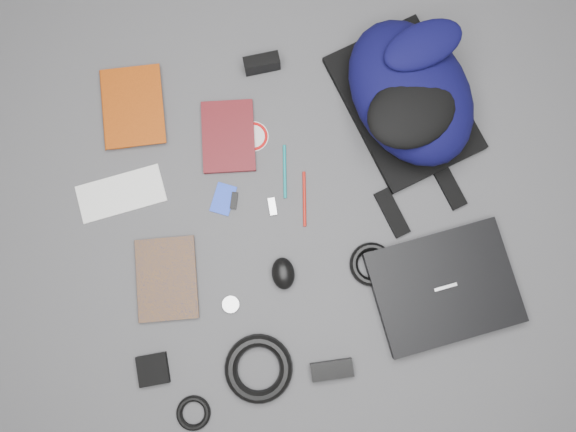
{
  "coord_description": "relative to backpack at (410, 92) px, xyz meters",
  "views": [
    {
      "loc": [
        -0.03,
        -0.21,
        1.61
      ],
      "look_at": [
        0.0,
        0.0,
        0.02
      ],
      "focal_mm": 35.0,
      "sensor_mm": 36.0,
      "label": 1
    }
  ],
  "objects": [
    {
      "name": "headphone_right",
      "position": [
        -0.58,
        -0.51,
        -0.1
      ],
      "size": [
        0.06,
        0.06,
        0.01
      ],
      "primitive_type": "cylinder",
      "rotation": [
        0.0,
        0.0,
        0.19
      ],
      "color": "#A6A6A8",
      "rests_on": "ground"
    },
    {
      "name": "compact_camera",
      "position": [
        -0.4,
        0.17,
        -0.07
      ],
      "size": [
        0.11,
        0.04,
        0.06
      ],
      "primitive_type": "cube",
      "rotation": [
        0.0,
        0.0,
        0.07
      ],
      "color": "black",
      "rests_on": "ground"
    },
    {
      "name": "pouch",
      "position": [
        -0.82,
        -0.66,
        -0.09
      ],
      "size": [
        0.09,
        0.09,
        0.02
      ],
      "primitive_type": "cube",
      "rotation": [
        0.0,
        0.0,
        0.03
      ],
      "color": "black",
      "rests_on": "ground"
    },
    {
      "name": "earbud_coil",
      "position": [
        -0.72,
        -0.79,
        -0.09
      ],
      "size": [
        0.11,
        0.11,
        0.02
      ],
      "primitive_type": "torus",
      "rotation": [
        0.0,
        0.0,
        -0.13
      ],
      "color": "black",
      "rests_on": "ground"
    },
    {
      "name": "ground",
      "position": [
        -0.39,
        -0.28,
        -0.1
      ],
      "size": [
        4.0,
        4.0,
        0.0
      ],
      "primitive_type": "plane",
      "color": "#4F4F51",
      "rests_on": "ground"
    },
    {
      "name": "pen_teal",
      "position": [
        -0.38,
        -0.15,
        -0.1
      ],
      "size": [
        0.03,
        0.16,
        0.01
      ],
      "primitive_type": "cylinder",
      "rotation": [
        1.57,
        0.0,
        -0.13
      ],
      "color": "#0E7D80",
      "rests_on": "ground"
    },
    {
      "name": "id_badge",
      "position": [
        -0.57,
        -0.21,
        -0.1
      ],
      "size": [
        0.09,
        0.1,
        0.0
      ],
      "primitive_type": "cube",
      "rotation": [
        0.0,
        0.0,
        -0.43
      ],
      "color": "blue",
      "rests_on": "ground"
    },
    {
      "name": "power_brick",
      "position": [
        -0.33,
        -0.73,
        -0.09
      ],
      "size": [
        0.12,
        0.05,
        0.03
      ],
      "primitive_type": "cube",
      "rotation": [
        0.0,
        0.0,
        -0.01
      ],
      "color": "black",
      "rests_on": "ground"
    },
    {
      "name": "usb_silver",
      "position": [
        -0.43,
        -0.25,
        -0.1
      ],
      "size": [
        0.02,
        0.05,
        0.01
      ],
      "primitive_type": "cube",
      "rotation": [
        0.0,
        0.0,
        0.02
      ],
      "color": "#BABABC",
      "rests_on": "ground"
    },
    {
      "name": "envelope",
      "position": [
        -0.86,
        -0.15,
        -0.1
      ],
      "size": [
        0.26,
        0.15,
        0.0
      ],
      "primitive_type": "cube",
      "rotation": [
        0.0,
        0.0,
        0.14
      ],
      "color": "white",
      "rests_on": "ground"
    },
    {
      "name": "textbook_red",
      "position": [
        -0.88,
        0.11,
        -0.09
      ],
      "size": [
        0.19,
        0.25,
        0.03
      ],
      "primitive_type": "imported",
      "rotation": [
        0.0,
        0.0,
        -0.03
      ],
      "color": "#8F3208",
      "rests_on": "ground"
    },
    {
      "name": "usb_black",
      "position": [
        -0.54,
        -0.22,
        -0.1
      ],
      "size": [
        0.03,
        0.05,
        0.01
      ],
      "primitive_type": "cube",
      "rotation": [
        0.0,
        0.0,
        -0.26
      ],
      "color": "black",
      "rests_on": "ground"
    },
    {
      "name": "backpack",
      "position": [
        0.0,
        0.0,
        0.0
      ],
      "size": [
        0.47,
        0.57,
        0.21
      ],
      "primitive_type": null,
      "rotation": [
        0.0,
        0.0,
        0.31
      ],
      "color": "black",
      "rests_on": "ground"
    },
    {
      "name": "sticker_disc",
      "position": [
        -0.46,
        -0.03,
        -0.1
      ],
      "size": [
        0.12,
        0.12,
        0.0
      ],
      "primitive_type": "cylinder",
      "rotation": [
        0.0,
        0.0,
        0.38
      ],
      "color": "white",
      "rests_on": "ground"
    },
    {
      "name": "laptop",
      "position": [
        0.02,
        -0.55,
        -0.08
      ],
      "size": [
        0.42,
        0.35,
        0.04
      ],
      "primitive_type": "cube",
      "rotation": [
        0.0,
        0.0,
        0.13
      ],
      "color": "black",
      "rests_on": "ground"
    },
    {
      "name": "dvd_case",
      "position": [
        -0.53,
        -0.02,
        -0.09
      ],
      "size": [
        0.17,
        0.23,
        0.02
      ],
      "primitive_type": "cube",
      "rotation": [
        0.0,
        0.0,
        -0.09
      ],
      "color": "#490E11",
      "rests_on": "ground"
    },
    {
      "name": "comic_book",
      "position": [
        -0.84,
        -0.41,
        -0.09
      ],
      "size": [
        0.18,
        0.24,
        0.02
      ],
      "primitive_type": "imported",
      "rotation": [
        0.0,
        0.0,
        -0.06
      ],
      "color": "#A05F0B",
      "rests_on": "ground"
    },
    {
      "name": "power_cord_coil",
      "position": [
        -0.53,
        -0.7,
        -0.08
      ],
      "size": [
        0.23,
        0.23,
        0.04
      ],
      "primitive_type": "torus",
      "rotation": [
        0.0,
        0.0,
        -0.22
      ],
      "color": "black",
      "rests_on": "ground"
    },
    {
      "name": "mouse",
      "position": [
        -0.42,
        -0.45,
        -0.08
      ],
      "size": [
        0.07,
        0.09,
        0.05
      ],
      "primitive_type": "ellipsoid",
      "rotation": [
        0.0,
        0.0,
        -0.02
      ],
      "color": "black",
      "rests_on": "ground"
    },
    {
      "name": "pen_red",
      "position": [
        -0.33,
        -0.24,
        -0.1
      ],
      "size": [
        0.03,
        0.16,
        0.01
      ],
      "primitive_type": "cylinder",
      "rotation": [
        1.57,
        0.0,
        -0.13
      ],
      "color": "#AE160D",
      "rests_on": "ground"
    },
    {
      "name": "cable_coil",
      "position": [
        -0.17,
        -0.46,
        -0.09
      ],
      "size": [
        0.16,
        0.16,
        0.02
      ],
      "primitive_type": "torus",
      "rotation": [
        0.0,
        0.0,
        0.28
      ],
      "color": "black",
      "rests_on": "ground"
    },
    {
      "name": "headphone_left",
      "position": [
        -0.72,
        -0.37,
        -0.1
      ],
      "size": [
        0.05,
        0.05,
        0.01
      ],
      "primitive_type": "cylinder",
      "rotation": [
        0.0,
        0.0,
        -0.17
      ],
      "color": "#A7A7A9",
      "rests_on": "ground"
    }
  ]
}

